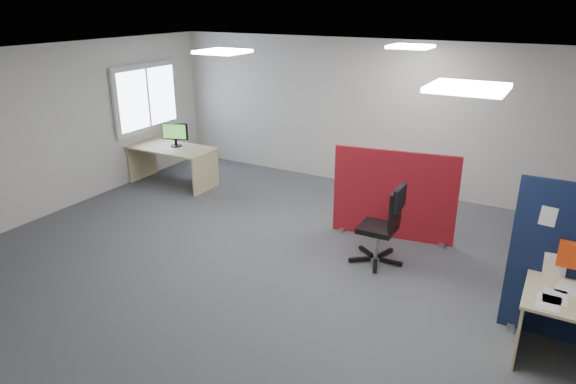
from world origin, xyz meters
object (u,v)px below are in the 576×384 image
at_px(second_desk, 174,156).
at_px(monitor_second, 175,134).
at_px(office_chair, 386,221).
at_px(red_divider, 394,196).

bearing_deg(second_desk, monitor_second, 62.44).
relative_size(second_desk, monitor_second, 3.44).
bearing_deg(office_chair, second_desk, 165.66).
bearing_deg(red_divider, monitor_second, 166.66).
distance_m(red_divider, second_desk, 4.41).
bearing_deg(monitor_second, office_chair, -33.72).
bearing_deg(second_desk, red_divider, -3.72).
bearing_deg(office_chair, red_divider, 100.96).
xyz_separation_m(second_desk, monitor_second, (0.03, 0.06, 0.42)).
bearing_deg(second_desk, office_chair, -13.62).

